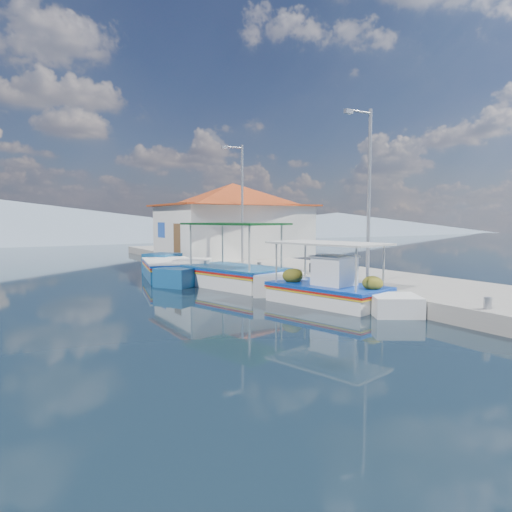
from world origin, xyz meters
TOP-DOWN VIEW (x-y plane):
  - ground at (0.00, 0.00)m, footprint 160.00×160.00m
  - quay at (5.90, 6.00)m, footprint 5.00×44.00m
  - bollards at (3.80, 5.25)m, footprint 0.20×17.20m
  - main_caique at (2.56, 1.75)m, footprint 2.97×6.57m
  - caique_green_canopy at (1.80, 6.67)m, footprint 3.54×7.44m
  - caique_blue_hull at (0.38, 10.48)m, footprint 3.13×7.00m
  - harbor_building at (6.20, 15.00)m, footprint 10.49×10.49m
  - lamp_post_near at (4.51, 2.00)m, footprint 1.21×0.14m
  - lamp_post_far at (4.51, 11.00)m, footprint 1.21×0.14m
  - mountain_ridge at (6.54, 56.00)m, footprint 171.40×96.00m

SIDE VIEW (x-z plane):
  - ground at x=0.00m, z-range 0.00..0.00m
  - quay at x=5.90m, z-range 0.00..0.50m
  - caique_blue_hull at x=0.38m, z-range -0.29..0.98m
  - main_caique at x=2.56m, z-range -0.68..1.54m
  - caique_green_canopy at x=1.80m, z-range -1.01..1.87m
  - bollards at x=3.80m, z-range 0.50..0.80m
  - mountain_ridge at x=6.54m, z-range -0.71..4.79m
  - harbor_building at x=6.20m, z-range 0.58..4.98m
  - lamp_post_near at x=4.51m, z-range 0.85..6.85m
  - lamp_post_far at x=4.51m, z-range 0.85..6.85m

